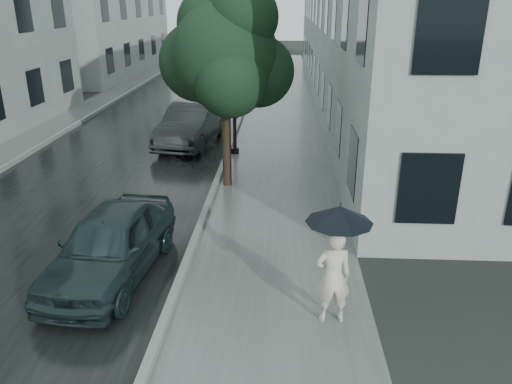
# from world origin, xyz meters

# --- Properties ---
(ground) EXTENTS (120.00, 120.00, 0.00)m
(ground) POSITION_xyz_m (0.00, 0.00, 0.00)
(ground) COLOR black
(ground) RESTS_ON ground
(sidewalk) EXTENTS (3.50, 60.00, 0.01)m
(sidewalk) POSITION_xyz_m (0.25, 12.00, 0.00)
(sidewalk) COLOR slate
(sidewalk) RESTS_ON ground
(kerb_near) EXTENTS (0.15, 60.00, 0.15)m
(kerb_near) POSITION_xyz_m (-1.57, 12.00, 0.07)
(kerb_near) COLOR slate
(kerb_near) RESTS_ON ground
(asphalt_road) EXTENTS (6.85, 60.00, 0.00)m
(asphalt_road) POSITION_xyz_m (-5.08, 12.00, 0.00)
(asphalt_road) COLOR black
(asphalt_road) RESTS_ON ground
(kerb_far) EXTENTS (0.15, 60.00, 0.15)m
(kerb_far) POSITION_xyz_m (-8.57, 12.00, 0.07)
(kerb_far) COLOR slate
(kerb_far) RESTS_ON ground
(sidewalk_far) EXTENTS (1.70, 60.00, 0.01)m
(sidewalk_far) POSITION_xyz_m (-9.50, 12.00, 0.00)
(sidewalk_far) COLOR #4C5451
(sidewalk_far) RESTS_ON ground
(building_near) EXTENTS (7.02, 36.00, 9.00)m
(building_near) POSITION_xyz_m (5.47, 19.50, 4.50)
(building_near) COLOR #95A29D
(building_near) RESTS_ON ground
(building_far_b) EXTENTS (7.02, 18.00, 8.00)m
(building_far_b) POSITION_xyz_m (-13.77, 30.00, 4.00)
(building_far_b) COLOR #95A29D
(building_far_b) RESTS_ON ground
(pedestrian) EXTENTS (0.67, 0.49, 1.69)m
(pedestrian) POSITION_xyz_m (1.24, -0.77, 0.85)
(pedestrian) COLOR beige
(pedestrian) RESTS_ON sidewalk
(umbrella) EXTENTS (1.39, 1.39, 1.23)m
(umbrella) POSITION_xyz_m (1.29, -0.74, 1.97)
(umbrella) COLOR black
(umbrella) RESTS_ON ground
(street_tree) EXTENTS (3.80, 3.45, 5.60)m
(street_tree) POSITION_xyz_m (-1.25, 5.91, 3.75)
(street_tree) COLOR #332619
(street_tree) RESTS_ON ground
(lamp_post) EXTENTS (0.82, 0.48, 4.97)m
(lamp_post) POSITION_xyz_m (-1.47, 9.05, 2.85)
(lamp_post) COLOR black
(lamp_post) RESTS_ON ground
(car_near) EXTENTS (2.01, 4.15, 1.37)m
(car_near) POSITION_xyz_m (-2.95, 0.50, 0.69)
(car_near) COLOR #192A2B
(car_near) RESTS_ON ground
(car_far) EXTENTS (2.21, 4.74, 1.51)m
(car_far) POSITION_xyz_m (-3.06, 10.15, 0.76)
(car_far) COLOR #26292B
(car_far) RESTS_ON ground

